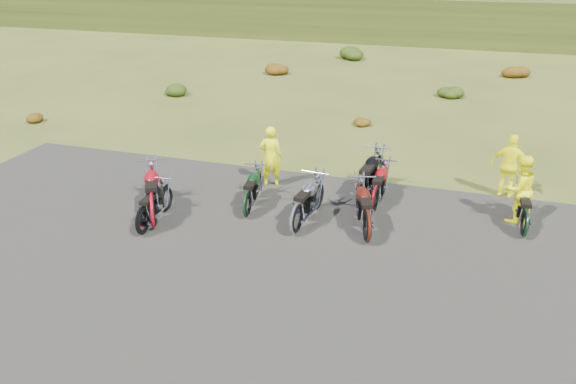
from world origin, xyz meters
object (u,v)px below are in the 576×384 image
(motorcycle_7, at_px, (522,237))
(motorcycle_0, at_px, (144,234))
(person_middle, at_px, (271,157))
(motorcycle_3, at_px, (296,234))

(motorcycle_7, bearing_deg, motorcycle_0, 103.19)
(motorcycle_0, height_order, person_middle, person_middle)
(motorcycle_0, bearing_deg, motorcycle_7, -77.46)
(motorcycle_7, bearing_deg, motorcycle_3, 102.34)
(motorcycle_0, distance_m, motorcycle_3, 3.48)
(person_middle, bearing_deg, motorcycle_7, 156.53)
(motorcycle_0, distance_m, motorcycle_7, 8.62)
(motorcycle_3, xyz_separation_m, motorcycle_7, (4.94, 1.41, 0.00))
(motorcycle_0, relative_size, person_middle, 1.12)
(motorcycle_0, bearing_deg, motorcycle_3, -76.19)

